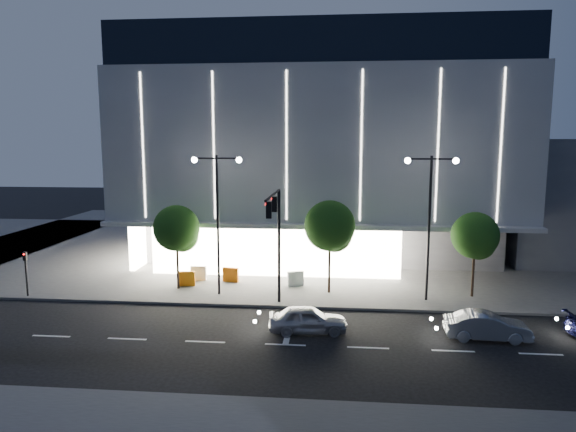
% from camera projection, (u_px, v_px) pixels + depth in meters
% --- Properties ---
extents(ground, '(160.00, 160.00, 0.00)m').
position_uv_depth(ground, '(250.00, 332.00, 26.69)').
color(ground, black).
rests_on(ground, ground).
extents(sidewalk_museum, '(70.00, 40.00, 0.15)m').
position_uv_depth(sidewalk_museum, '(342.00, 243.00, 49.86)').
color(sidewalk_museum, '#474747').
rests_on(sidewalk_museum, ground).
extents(museum, '(30.00, 25.80, 18.00)m').
position_uv_depth(museum, '(321.00, 147.00, 47.04)').
color(museum, '#4C4C51').
rests_on(museum, ground).
extents(annex_building, '(16.00, 20.00, 10.00)m').
position_uv_depth(annex_building, '(572.00, 194.00, 47.21)').
color(annex_building, '#4C4C51').
rests_on(annex_building, ground).
extents(traffic_mast, '(0.33, 5.89, 7.07)m').
position_uv_depth(traffic_mast, '(276.00, 227.00, 29.15)').
color(traffic_mast, black).
rests_on(traffic_mast, ground).
extents(street_lamp_west, '(3.16, 0.36, 9.00)m').
position_uv_depth(street_lamp_west, '(217.00, 204.00, 32.01)').
color(street_lamp_west, black).
rests_on(street_lamp_west, ground).
extents(street_lamp_east, '(3.16, 0.36, 9.00)m').
position_uv_depth(street_lamp_east, '(430.00, 206.00, 30.81)').
color(street_lamp_east, black).
rests_on(street_lamp_east, ground).
extents(ped_signal_far, '(0.22, 0.24, 3.00)m').
position_uv_depth(ped_signal_far, '(26.00, 269.00, 32.23)').
color(ped_signal_far, black).
rests_on(ped_signal_far, ground).
extents(tree_left, '(3.02, 3.02, 5.72)m').
position_uv_depth(tree_left, '(177.00, 231.00, 33.57)').
color(tree_left, black).
rests_on(tree_left, ground).
extents(tree_mid, '(3.25, 3.25, 6.15)m').
position_uv_depth(tree_mid, '(330.00, 229.00, 32.60)').
color(tree_mid, black).
rests_on(tree_mid, ground).
extents(tree_right, '(2.91, 2.91, 5.51)m').
position_uv_depth(tree_right, '(475.00, 238.00, 31.84)').
color(tree_right, black).
rests_on(tree_right, ground).
extents(car_lead, '(4.22, 2.04, 1.39)m').
position_uv_depth(car_lead, '(308.00, 319.00, 26.56)').
color(car_lead, '#A1A2A8').
rests_on(car_lead, ground).
extents(car_second, '(4.18, 1.59, 1.36)m').
position_uv_depth(car_second, '(487.00, 326.00, 25.64)').
color(car_second, '#AEB0B6').
rests_on(car_second, ground).
extents(barrier_a, '(1.13, 0.44, 1.00)m').
position_uv_depth(barrier_a, '(187.00, 279.00, 34.60)').
color(barrier_a, orange).
rests_on(barrier_a, sidewalk_museum).
extents(barrier_b, '(1.10, 0.25, 1.00)m').
position_uv_depth(barrier_b, '(199.00, 273.00, 36.06)').
color(barrier_b, white).
rests_on(barrier_b, sidewalk_museum).
extents(barrier_c, '(1.13, 0.45, 1.00)m').
position_uv_depth(barrier_c, '(231.00, 275.00, 35.63)').
color(barrier_c, orange).
rests_on(barrier_c, sidewalk_museum).
extents(barrier_d, '(1.11, 0.64, 1.00)m').
position_uv_depth(barrier_d, '(296.00, 279.00, 34.61)').
color(barrier_d, white).
rests_on(barrier_d, sidewalk_museum).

